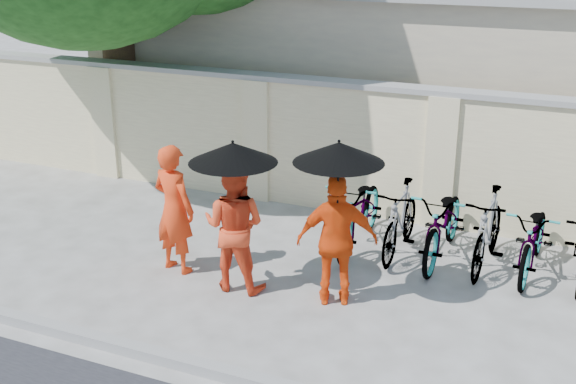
% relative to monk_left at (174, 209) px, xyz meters
% --- Properties ---
extents(ground, '(80.00, 80.00, 0.00)m').
position_rel_monk_left_xyz_m(ground, '(0.81, -0.24, -0.86)').
color(ground, '#ACACAB').
extents(kerb, '(40.00, 0.16, 0.12)m').
position_rel_monk_left_xyz_m(kerb, '(0.81, -1.94, -0.80)').
color(kerb, gray).
rests_on(kerb, ground).
extents(compound_wall, '(20.00, 0.30, 2.00)m').
position_rel_monk_left_xyz_m(compound_wall, '(1.81, 2.96, 0.14)').
color(compound_wall, beige).
rests_on(compound_wall, ground).
extents(building_behind, '(14.00, 6.00, 3.20)m').
position_rel_monk_left_xyz_m(building_behind, '(2.81, 6.76, 0.74)').
color(building_behind, '#BFB295').
rests_on(building_behind, ground).
extents(monk_left, '(0.70, 0.54, 1.71)m').
position_rel_monk_left_xyz_m(monk_left, '(0.00, 0.00, 0.00)').
color(monk_left, '#F63B13').
rests_on(monk_left, ground).
extents(monk_center, '(0.84, 0.67, 1.65)m').
position_rel_monk_left_xyz_m(monk_center, '(0.94, -0.13, -0.03)').
color(monk_center, '#E9421E').
rests_on(monk_center, ground).
extents(parasol_center, '(1.06, 1.06, 0.98)m').
position_rel_monk_left_xyz_m(parasol_center, '(0.99, -0.21, 0.93)').
color(parasol_center, black).
rests_on(parasol_center, ground).
extents(monk_right, '(1.03, 0.72, 1.62)m').
position_rel_monk_left_xyz_m(monk_right, '(2.23, -0.01, -0.05)').
color(monk_right, '#F2490E').
rests_on(monk_right, ground).
extents(parasol_right, '(1.03, 1.03, 1.11)m').
position_rel_monk_left_xyz_m(parasol_right, '(2.25, -0.09, 1.05)').
color(parasol_right, black).
rests_on(parasol_right, ground).
extents(bike_0, '(0.78, 2.01, 1.04)m').
position_rel_monk_left_xyz_m(bike_0, '(1.97, 1.69, -0.34)').
color(bike_0, '#959595').
rests_on(bike_0, ground).
extents(bike_1, '(0.47, 1.68, 1.01)m').
position_rel_monk_left_xyz_m(bike_1, '(2.55, 1.66, -0.35)').
color(bike_1, '#959595').
rests_on(bike_1, ground).
extents(bike_2, '(0.71, 1.97, 1.03)m').
position_rel_monk_left_xyz_m(bike_2, '(3.13, 1.74, -0.34)').
color(bike_2, '#959595').
rests_on(bike_2, ground).
extents(bike_3, '(0.57, 1.76, 1.05)m').
position_rel_monk_left_xyz_m(bike_3, '(3.72, 1.70, -0.33)').
color(bike_3, '#959595').
rests_on(bike_3, ground).
extents(bike_4, '(0.72, 1.84, 0.95)m').
position_rel_monk_left_xyz_m(bike_4, '(4.30, 1.79, -0.38)').
color(bike_4, '#959595').
rests_on(bike_4, ground).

